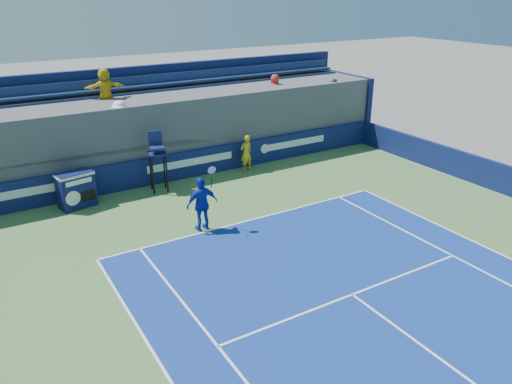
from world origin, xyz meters
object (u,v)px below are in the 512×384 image
umpire_chair (157,155)px  tennis_player (202,204)px  ball_person (246,153)px  match_clock (76,189)px

umpire_chair → tennis_player: tennis_player is taller
umpire_chair → ball_person: bearing=3.2°
ball_person → umpire_chair: size_ratio=0.68×
ball_person → match_clock: bearing=-7.1°
match_clock → tennis_player: bearing=-52.4°
ball_person → match_clock: (-7.53, -0.18, -0.11)m
umpire_chair → tennis_player: bearing=-90.2°
ball_person → tennis_player: size_ratio=0.65×
tennis_player → umpire_chair: bearing=89.8°
ball_person → tennis_player: tennis_player is taller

